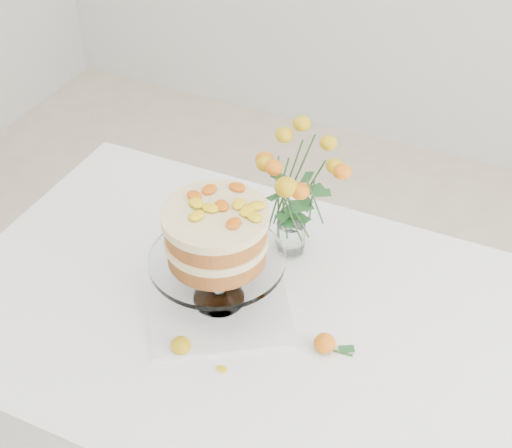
{
  "coord_description": "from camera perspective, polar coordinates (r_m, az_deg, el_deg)",
  "views": [
    {
      "loc": [
        0.49,
        -1.03,
        1.97
      ],
      "look_at": [
        -0.03,
        0.11,
        0.92
      ],
      "focal_mm": 50.0,
      "sensor_mm": 36.0,
      "label": 1
    }
  ],
  "objects": [
    {
      "name": "stray_petal_a",
      "position": [
        1.64,
        -5.87,
        -7.9
      ],
      "size": [
        0.03,
        0.02,
        0.0
      ],
      "primitive_type": "ellipsoid",
      "color": "yellow",
      "rests_on": "table"
    },
    {
      "name": "table",
      "position": [
        1.73,
        -0.53,
        -8.82
      ],
      "size": [
        1.43,
        0.93,
        0.76
      ],
      "color": "tan",
      "rests_on": "ground"
    },
    {
      "name": "napkin",
      "position": [
        1.68,
        -2.97,
        -6.14
      ],
      "size": [
        0.44,
        0.44,
        0.01
      ],
      "primitive_type": "cube",
      "rotation": [
        0.0,
        0.0,
        0.56
      ],
      "color": "white",
      "rests_on": "table"
    },
    {
      "name": "cake_stand",
      "position": [
        1.55,
        -3.2,
        -1.26
      ],
      "size": [
        0.31,
        0.31,
        0.28
      ],
      "rotation": [
        0.0,
        0.0,
        -0.11
      ],
      "color": "white",
      "rests_on": "napkin"
    },
    {
      "name": "loose_rose_far",
      "position": [
        1.58,
        5.54,
        -9.47
      ],
      "size": [
        0.09,
        0.05,
        0.04
      ],
      "rotation": [
        0.0,
        0.0,
        0.11
      ],
      "color": "#D45B0A",
      "rests_on": "table"
    },
    {
      "name": "loose_rose_near",
      "position": [
        1.58,
        -6.03,
        -9.64
      ],
      "size": [
        0.08,
        0.04,
        0.04
      ],
      "rotation": [
        0.0,
        0.0,
        0.32
      ],
      "color": "gold",
      "rests_on": "table"
    },
    {
      "name": "rose_vase",
      "position": [
        1.68,
        2.96,
        3.24
      ],
      "size": [
        0.28,
        0.28,
        0.36
      ],
      "rotation": [
        0.0,
        0.0,
        -0.23
      ],
      "color": "white",
      "rests_on": "table"
    },
    {
      "name": "stray_petal_b",
      "position": [
        1.59,
        -3.4,
        -10.01
      ],
      "size": [
        0.03,
        0.02,
        0.0
      ],
      "primitive_type": "ellipsoid",
      "color": "yellow",
      "rests_on": "table"
    },
    {
      "name": "stray_petal_c",
      "position": [
        1.55,
        -2.75,
        -11.52
      ],
      "size": [
        0.03,
        0.02,
        0.0
      ],
      "primitive_type": "ellipsoid",
      "color": "yellow",
      "rests_on": "table"
    }
  ]
}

